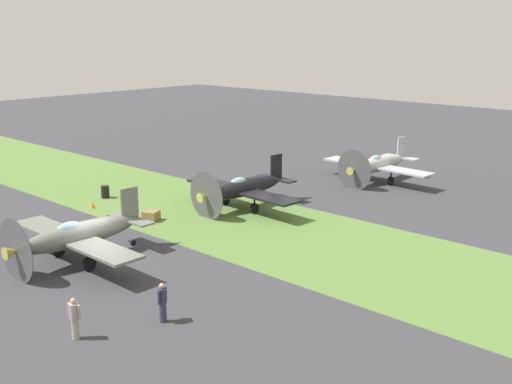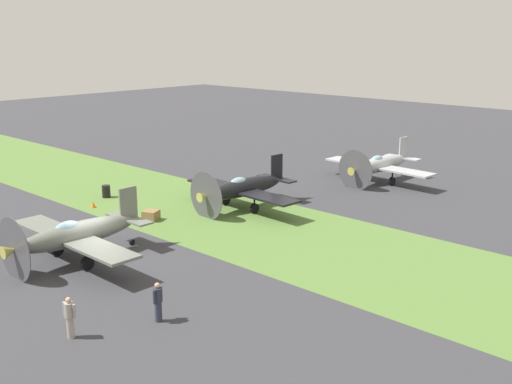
% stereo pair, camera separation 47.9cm
% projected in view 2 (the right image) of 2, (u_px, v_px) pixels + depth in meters
% --- Properties ---
extents(ground_plane, '(160.00, 160.00, 0.00)m').
position_uv_depth(ground_plane, '(102.00, 262.00, 32.65)').
color(ground_plane, '#38383D').
extents(grass_verge, '(120.00, 11.00, 0.01)m').
position_uv_depth(grass_verge, '(236.00, 221.00, 39.75)').
color(grass_verge, '#567A38').
rests_on(grass_verge, ground).
extents(airplane_lead, '(9.90, 7.88, 3.55)m').
position_uv_depth(airplane_lead, '(76.00, 234.00, 32.51)').
color(airplane_lead, slate).
rests_on(airplane_lead, ground).
extents(airplane_wingman, '(9.69, 7.67, 3.45)m').
position_uv_depth(airplane_wingman, '(243.00, 188.00, 42.34)').
color(airplane_wingman, black).
rests_on(airplane_wingman, ground).
extents(airplane_trail, '(9.62, 7.62, 3.43)m').
position_uv_depth(airplane_trail, '(380.00, 164.00, 49.81)').
color(airplane_trail, '#B2B7BC').
rests_on(airplane_trail, ground).
extents(ground_crew_chief, '(0.38, 0.60, 1.73)m').
position_uv_depth(ground_crew_chief, '(158.00, 301.00, 25.81)').
color(ground_crew_chief, '#2D3342').
rests_on(ground_crew_chief, ground).
extents(ground_crew_mechanic, '(0.61, 0.38, 1.73)m').
position_uv_depth(ground_crew_mechanic, '(70.00, 317.00, 24.41)').
color(ground_crew_mechanic, '#9E998E').
rests_on(ground_crew_mechanic, ground).
extents(fuel_drum, '(0.60, 0.60, 0.90)m').
position_uv_depth(fuel_drum, '(106.00, 191.00, 45.33)').
color(fuel_drum, black).
rests_on(fuel_drum, ground).
extents(supply_crate, '(1.18, 1.18, 0.64)m').
position_uv_depth(supply_crate, '(151.00, 215.00, 39.89)').
color(supply_crate, olive).
rests_on(supply_crate, ground).
extents(runway_marker_cone, '(0.36, 0.36, 0.44)m').
position_uv_depth(runway_marker_cone, '(93.00, 204.00, 42.76)').
color(runway_marker_cone, orange).
rests_on(runway_marker_cone, ground).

